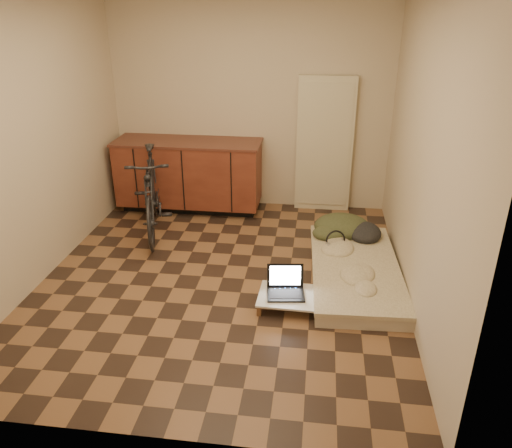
# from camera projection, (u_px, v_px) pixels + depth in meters

# --- Properties ---
(room_shell) EXTENTS (3.50, 4.00, 2.60)m
(room_shell) POSITION_uv_depth(u_px,v_px,m) (219.00, 151.00, 4.42)
(room_shell) COLOR brown
(room_shell) RESTS_ON ground
(cabinets) EXTENTS (1.84, 0.62, 0.91)m
(cabinets) POSITION_uv_depth(u_px,v_px,m) (189.00, 175.00, 6.39)
(cabinets) COLOR black
(cabinets) RESTS_ON ground
(appliance_panel) EXTENTS (0.70, 0.10, 1.70)m
(appliance_panel) POSITION_uv_depth(u_px,v_px,m) (325.00, 145.00, 6.25)
(appliance_panel) COLOR beige
(appliance_panel) RESTS_ON ground
(bicycle) EXTENTS (0.92, 1.74, 1.08)m
(bicycle) POSITION_uv_depth(u_px,v_px,m) (151.00, 188.00, 5.73)
(bicycle) COLOR black
(bicycle) RESTS_ON ground
(futon) EXTENTS (0.92, 1.80, 0.15)m
(futon) POSITION_uv_depth(u_px,v_px,m) (355.00, 271.00, 4.94)
(futon) COLOR beige
(futon) RESTS_ON ground
(clothing_pile) EXTENTS (0.69, 0.58, 0.26)m
(clothing_pile) POSITION_uv_depth(u_px,v_px,m) (348.00, 221.00, 5.51)
(clothing_pile) COLOR #343B22
(clothing_pile) RESTS_ON futon
(headphones) EXTENTS (0.31, 0.30, 0.16)m
(headphones) POSITION_uv_depth(u_px,v_px,m) (336.00, 240.00, 5.22)
(headphones) COLOR black
(headphones) RESTS_ON futon
(lap_desk) EXTENTS (0.69, 0.46, 0.11)m
(lap_desk) POSITION_uv_depth(u_px,v_px,m) (296.00, 297.00, 4.46)
(lap_desk) COLOR brown
(lap_desk) RESTS_ON ground
(laptop) EXTENTS (0.37, 0.34, 0.23)m
(laptop) POSITION_uv_depth(u_px,v_px,m) (285.00, 288.00, 4.49)
(laptop) COLOR black
(laptop) RESTS_ON lap_desk
(mouse) EXTENTS (0.08, 0.11, 0.04)m
(mouse) POSITION_uv_depth(u_px,v_px,m) (323.00, 300.00, 4.36)
(mouse) COLOR white
(mouse) RESTS_ON lap_desk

